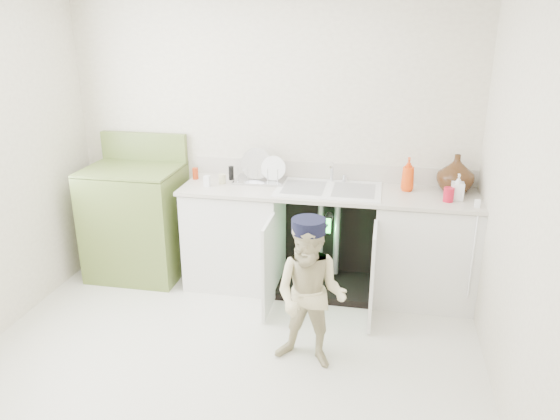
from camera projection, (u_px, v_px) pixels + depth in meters
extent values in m
plane|color=silver|center=(226.00, 361.00, 3.76)|extent=(3.50, 3.50, 0.00)
cube|color=silver|center=(270.00, 137.00, 4.72)|extent=(3.50, 2.50, 0.02)
cube|color=silver|center=(95.00, 314.00, 1.95)|extent=(3.50, 2.50, 0.02)
cube|color=silver|center=(523.00, 207.00, 3.02)|extent=(2.50, 3.00, 0.02)
cube|color=white|center=(236.00, 236.00, 4.76)|extent=(0.80, 0.60, 0.86)
cube|color=white|center=(424.00, 250.00, 4.47)|extent=(0.80, 0.60, 0.86)
cube|color=black|center=(330.00, 231.00, 4.87)|extent=(0.80, 0.06, 0.86)
cube|color=black|center=(326.00, 285.00, 4.75)|extent=(0.80, 0.60, 0.06)
cylinder|color=gray|center=(320.00, 235.00, 4.72)|extent=(0.05, 0.05, 0.70)
cylinder|color=gray|center=(336.00, 236.00, 4.69)|extent=(0.05, 0.05, 0.70)
cylinder|color=gray|center=(328.00, 219.00, 4.60)|extent=(0.07, 0.18, 0.07)
cube|color=white|center=(268.00, 267.00, 4.24)|extent=(0.03, 0.40, 0.76)
cube|color=white|center=(372.00, 276.00, 4.10)|extent=(0.02, 0.40, 0.76)
cube|color=beige|center=(329.00, 191.00, 4.46)|extent=(2.44, 0.64, 0.03)
cube|color=beige|center=(333.00, 171.00, 4.70)|extent=(2.44, 0.02, 0.15)
cube|color=white|center=(329.00, 190.00, 4.46)|extent=(0.85, 0.55, 0.02)
cube|color=gray|center=(304.00, 188.00, 4.49)|extent=(0.34, 0.40, 0.01)
cube|color=gray|center=(354.00, 191.00, 4.42)|extent=(0.34, 0.40, 0.01)
cylinder|color=silver|center=(332.00, 172.00, 4.63)|extent=(0.03, 0.03, 0.17)
cylinder|color=silver|center=(331.00, 165.00, 4.55)|extent=(0.02, 0.14, 0.02)
cylinder|color=silver|center=(345.00, 178.00, 4.63)|extent=(0.04, 0.04, 0.06)
cylinder|color=white|center=(473.00, 255.00, 4.09)|extent=(0.01, 0.01, 0.70)
cube|color=white|center=(477.00, 204.00, 4.04)|extent=(0.04, 0.02, 0.06)
cube|color=silver|center=(260.00, 180.00, 4.67)|extent=(0.43, 0.29, 0.02)
cylinder|color=silver|center=(256.00, 171.00, 4.67)|extent=(0.27, 0.10, 0.26)
cylinder|color=white|center=(273.00, 174.00, 4.63)|extent=(0.21, 0.06, 0.21)
cylinder|color=silver|center=(238.00, 174.00, 4.59)|extent=(0.01, 0.01, 0.12)
cylinder|color=silver|center=(248.00, 175.00, 4.57)|extent=(0.01, 0.01, 0.12)
cylinder|color=silver|center=(258.00, 176.00, 4.56)|extent=(0.01, 0.01, 0.12)
cylinder|color=silver|center=(268.00, 176.00, 4.54)|extent=(0.01, 0.01, 0.12)
cylinder|color=silver|center=(278.00, 177.00, 4.53)|extent=(0.01, 0.01, 0.12)
imported|color=#4C2B15|center=(456.00, 173.00, 4.35)|extent=(0.29, 0.29, 0.31)
imported|color=#E8430C|center=(408.00, 174.00, 4.39)|extent=(0.11, 0.11, 0.27)
imported|color=white|center=(458.00, 187.00, 4.19)|extent=(0.09, 0.09, 0.20)
cylinder|color=red|center=(449.00, 195.00, 4.16)|extent=(0.08, 0.08, 0.11)
cylinder|color=#AC300E|center=(195.00, 174.00, 4.73)|extent=(0.05, 0.05, 0.10)
cylinder|color=beige|center=(222.00, 179.00, 4.61)|extent=(0.06, 0.06, 0.08)
cylinder|color=black|center=(231.00, 173.00, 4.70)|extent=(0.04, 0.04, 0.12)
cube|color=white|center=(207.00, 181.00, 4.53)|extent=(0.05, 0.05, 0.09)
cube|color=olive|center=(136.00, 223.00, 4.89)|extent=(0.80, 0.65, 0.97)
cube|color=olive|center=(131.00, 169.00, 4.71)|extent=(0.80, 0.65, 0.02)
cube|color=olive|center=(144.00, 147.00, 4.93)|extent=(0.80, 0.06, 0.25)
cylinder|color=black|center=(101.00, 174.00, 4.61)|extent=(0.18, 0.18, 0.02)
cylinder|color=silver|center=(101.00, 172.00, 4.60)|extent=(0.21, 0.21, 0.01)
cylinder|color=black|center=(118.00, 164.00, 4.90)|extent=(0.18, 0.18, 0.02)
cylinder|color=silver|center=(118.00, 163.00, 4.90)|extent=(0.21, 0.21, 0.01)
cylinder|color=black|center=(145.00, 176.00, 4.53)|extent=(0.18, 0.18, 0.02)
cylinder|color=silver|center=(145.00, 175.00, 4.53)|extent=(0.21, 0.21, 0.01)
cylinder|color=black|center=(160.00, 166.00, 4.83)|extent=(0.18, 0.18, 0.02)
cylinder|color=silver|center=(160.00, 165.00, 4.82)|extent=(0.21, 0.21, 0.01)
imported|color=beige|center=(310.00, 296.00, 3.58)|extent=(0.56, 0.47, 1.03)
cylinder|color=black|center=(312.00, 228.00, 3.41)|extent=(0.26, 0.26, 0.09)
cube|color=black|center=(317.00, 227.00, 3.51)|extent=(0.18, 0.12, 0.01)
cube|color=black|center=(327.00, 225.00, 4.20)|extent=(0.07, 0.01, 0.14)
cube|color=#26F23F|center=(327.00, 226.00, 4.19)|extent=(0.06, 0.00, 0.12)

